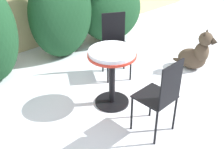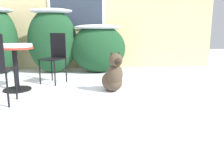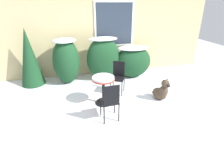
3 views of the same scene
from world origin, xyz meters
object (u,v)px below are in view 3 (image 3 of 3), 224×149
patio_table (103,83)px  patio_chair_far_side (110,101)px  patio_chair_near_table (118,76)px  dog (161,91)px

patio_table → patio_chair_far_side: 0.75m
patio_table → patio_chair_near_table: (0.53, 0.53, -0.07)m
patio_table → patio_chair_far_side: patio_chair_far_side is taller
patio_chair_near_table → patio_chair_far_side: bearing=-84.5°
patio_chair_near_table → patio_chair_far_side: same height
patio_table → dog: 1.61m
patio_chair_far_side → dog: patio_chair_far_side is taller
patio_table → dog: (1.56, -0.19, -0.33)m
patio_table → patio_chair_far_side: (0.01, -0.75, -0.07)m
patio_chair_far_side → dog: 1.67m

